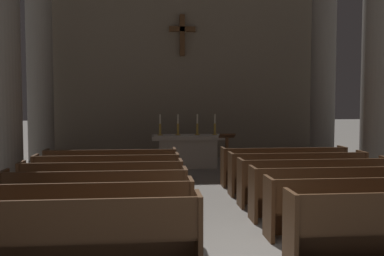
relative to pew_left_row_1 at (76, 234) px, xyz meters
The scene contains 22 objects.
pew_left_row_1 is the anchor object (origin of this frame).
pew_left_row_2 1.03m from the pew_left_row_1, 90.00° to the left, with size 3.06×0.50×0.95m.
pew_left_row_3 2.06m from the pew_left_row_1, 90.00° to the left, with size 3.06×0.50×0.95m.
pew_left_row_4 3.09m from the pew_left_row_1, 90.00° to the left, with size 3.06×0.50×0.95m.
pew_left_row_5 4.12m from the pew_left_row_1, 90.00° to the left, with size 3.06×0.50×0.95m.
pew_left_row_6 5.15m from the pew_left_row_1, 90.00° to the left, with size 3.06×0.50×0.95m.
pew_right_row_2 4.30m from the pew_left_row_1, 13.85° to the left, with size 3.06×0.50×0.95m.
pew_right_row_3 4.66m from the pew_left_row_1, 26.25° to the left, with size 3.06×0.50×0.95m.
pew_right_row_4 5.20m from the pew_left_row_1, 36.49° to the left, with size 3.06×0.50×0.95m.
pew_right_row_5 5.87m from the pew_left_row_1, 44.60° to the left, with size 3.06×0.50×0.95m.
pew_right_row_6 6.63m from the pew_left_row_1, 50.95° to the left, with size 3.06×0.50×0.95m.
column_left_second 6.53m from the pew_left_row_1, 114.74° to the left, with size 1.19×1.19×6.77m.
column_right_second 8.98m from the pew_left_row_1, 38.85° to the left, with size 1.19×1.19×6.77m.
column_left_third 9.65m from the pew_left_row_1, 105.50° to the left, with size 1.19×1.19×6.77m.
column_right_third 11.45m from the pew_left_row_1, 53.23° to the left, with size 1.19×1.19×6.77m.
altar 8.53m from the pew_left_row_1, 75.83° to the left, with size 2.20×0.90×1.01m.
candlestick_outer_left 8.40m from the pew_left_row_1, 81.49° to the left, with size 0.16×0.16×0.65m.
candlestick_inner_left 8.50m from the pew_left_row_1, 77.80° to the left, with size 0.16×0.16×0.65m.
candlestick_inner_right 8.64m from the pew_left_row_1, 73.89° to the left, with size 0.16×0.16×0.65m.
candlestick_outer_right 8.81m from the pew_left_row_1, 70.44° to the left, with size 0.16×0.16×0.65m.
apse_with_cross 11.41m from the pew_left_row_1, 78.91° to the left, with size 10.38×0.42×7.95m.
lectern 7.73m from the pew_left_row_1, 66.27° to the left, with size 0.44×0.36×1.15m.
Camera 1 is at (-1.21, -5.47, 2.12)m, focal length 41.75 mm.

